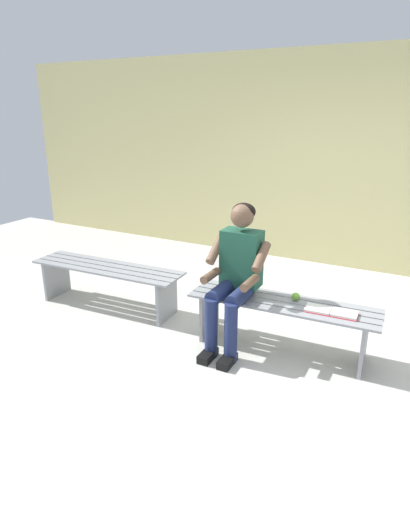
{
  "coord_description": "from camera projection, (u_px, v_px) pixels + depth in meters",
  "views": [
    {
      "loc": [
        -0.97,
        3.28,
        1.99
      ],
      "look_at": [
        0.67,
        0.15,
        0.81
      ],
      "focal_mm": 30.4,
      "sensor_mm": 36.0,
      "label": 1
    }
  ],
  "objects": [
    {
      "name": "person_seated",
      "position": [
        236.0,
        271.0,
        3.68
      ],
      "size": [
        0.5,
        0.69,
        1.26
      ],
      "color": "#1E513D",
      "rests_on": "ground"
    },
    {
      "name": "bench_near",
      "position": [
        282.0,
        314.0,
        3.7
      ],
      "size": [
        1.62,
        0.49,
        0.46
      ],
      "rotation": [
        0.0,
        0.0,
        0.04
      ],
      "color": "gray",
      "rests_on": "ground"
    },
    {
      "name": "apple",
      "position": [
        296.0,
        297.0,
        3.68
      ],
      "size": [
        0.07,
        0.07,
        0.07
      ],
      "primitive_type": "sphere",
      "color": "#72B738",
      "rests_on": "bench_near"
    },
    {
      "name": "book_open",
      "position": [
        331.0,
        312.0,
        3.46
      ],
      "size": [
        0.42,
        0.18,
        0.02
      ],
      "rotation": [
        0.0,
        0.0,
        0.04
      ],
      "color": "white",
      "rests_on": "bench_near"
    },
    {
      "name": "bench_far",
      "position": [
        107.0,
        276.0,
        4.54
      ],
      "size": [
        1.68,
        0.49,
        0.46
      ],
      "rotation": [
        0.0,
        0.0,
        0.04
      ],
      "color": "gray",
      "rests_on": "ground"
    },
    {
      "name": "brick_wall",
      "position": [
        311.0,
        160.0,
        5.75
      ],
      "size": [
        9.5,
        0.24,
        2.74
      ],
      "primitive_type": "cube",
      "color": "#D1C684",
      "rests_on": "ground"
    },
    {
      "name": "ground_plane",
      "position": [
        123.0,
        381.0,
        3.4
      ],
      "size": [
        10.0,
        7.0,
        0.04
      ],
      "primitive_type": "cube",
      "color": "beige"
    }
  ]
}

